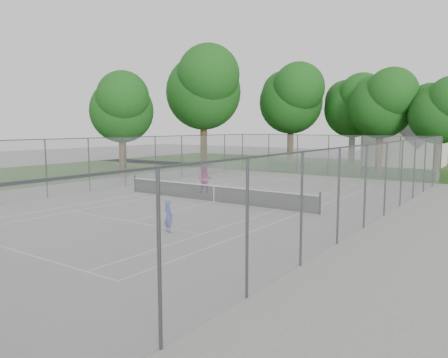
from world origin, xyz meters
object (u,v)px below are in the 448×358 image
Objects in this scene: tennis_net at (214,193)px; girl_player at (168,216)px; house at (405,130)px; woman_player at (205,179)px.

tennis_net is 9.81× the size of girl_player.
house is 7.34× the size of girl_player.
house reaches higher than woman_player.
woman_player is (-5.11, 9.02, 0.28)m from girl_player.
tennis_net is 6.87× the size of woman_player.
woman_player reaches higher than tennis_net.
tennis_net is 7.44m from girl_player.
woman_player reaches higher than girl_player.
house is 5.14× the size of woman_player.
girl_player is (2.81, -6.89, 0.15)m from tennis_net.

